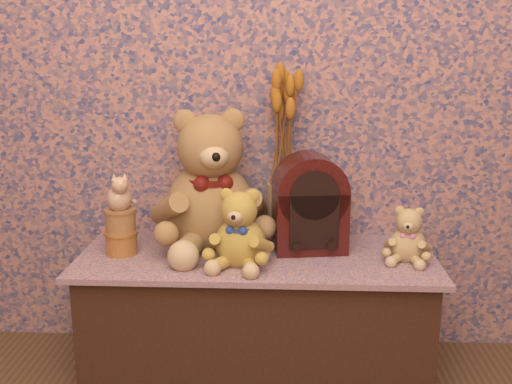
% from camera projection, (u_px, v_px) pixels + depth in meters
% --- Properties ---
extents(display_shelf, '(1.25, 0.51, 0.45)m').
position_uv_depth(display_shelf, '(257.00, 314.00, 2.16)').
color(display_shelf, '#3A4377').
rests_on(display_shelf, ground).
extents(teddy_large, '(0.54, 0.60, 0.54)m').
position_uv_depth(teddy_large, '(210.00, 173.00, 2.14)').
color(teddy_large, '#9F753D').
rests_on(teddy_large, display_shelf).
extents(teddy_medium, '(0.27, 0.30, 0.28)m').
position_uv_depth(teddy_medium, '(240.00, 224.00, 1.98)').
color(teddy_medium, gold).
rests_on(teddy_medium, display_shelf).
extents(teddy_small, '(0.21, 0.23, 0.20)m').
position_uv_depth(teddy_small, '(408.00, 231.00, 2.03)').
color(teddy_small, tan).
rests_on(teddy_small, display_shelf).
extents(cathedral_radio, '(0.28, 0.22, 0.35)m').
position_uv_depth(cathedral_radio, '(310.00, 202.00, 2.12)').
color(cathedral_radio, '#380D0A').
rests_on(cathedral_radio, display_shelf).
extents(ceramic_vase, '(0.15, 0.15, 0.22)m').
position_uv_depth(ceramic_vase, '(284.00, 211.00, 2.25)').
color(ceramic_vase, tan).
rests_on(ceramic_vase, display_shelf).
extents(dried_stalks, '(0.25, 0.25, 0.43)m').
position_uv_depth(dried_stalks, '(285.00, 127.00, 2.17)').
color(dried_stalks, '#B6671D').
rests_on(dried_stalks, ceramic_vase).
extents(biscuit_tin_lower, '(0.11, 0.11, 0.08)m').
position_uv_depth(biscuit_tin_lower, '(122.00, 243.00, 2.10)').
color(biscuit_tin_lower, gold).
rests_on(biscuit_tin_lower, display_shelf).
extents(biscuit_tin_upper, '(0.12, 0.12, 0.08)m').
position_uv_depth(biscuit_tin_upper, '(120.00, 221.00, 2.08)').
color(biscuit_tin_upper, tan).
rests_on(biscuit_tin_upper, biscuit_tin_lower).
extents(cat_figurine, '(0.14, 0.14, 0.14)m').
position_uv_depth(cat_figurine, '(119.00, 190.00, 2.06)').
color(cat_figurine, silver).
rests_on(cat_figurine, biscuit_tin_upper).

